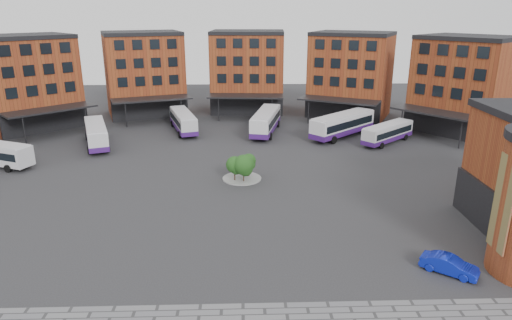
{
  "coord_description": "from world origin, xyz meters",
  "views": [
    {
      "loc": [
        2.03,
        -36.43,
        18.42
      ],
      "look_at": [
        3.43,
        6.74,
        4.0
      ],
      "focal_mm": 32.0,
      "sensor_mm": 36.0,
      "label": 1
    }
  ],
  "objects_px": {
    "bus_b": "(96,134)",
    "bus_e": "(343,124)",
    "bus_f": "(388,133)",
    "bus_d": "(266,121)",
    "blue_car": "(449,265)",
    "bus_c": "(183,121)",
    "tree_island": "(242,166)"
  },
  "relations": [
    {
      "from": "bus_b",
      "to": "bus_e",
      "type": "xyz_separation_m",
      "value": [
        35.49,
        3.53,
        0.18
      ]
    },
    {
      "from": "bus_b",
      "to": "bus_f",
      "type": "distance_m",
      "value": 41.26
    },
    {
      "from": "bus_d",
      "to": "blue_car",
      "type": "distance_m",
      "value": 41.47
    },
    {
      "from": "bus_d",
      "to": "bus_f",
      "type": "distance_m",
      "value": 18.19
    },
    {
      "from": "bus_b",
      "to": "bus_d",
      "type": "distance_m",
      "value": 24.88
    },
    {
      "from": "bus_f",
      "to": "bus_b",
      "type": "bearing_deg",
      "value": -130.81
    },
    {
      "from": "bus_f",
      "to": "bus_c",
      "type": "bearing_deg",
      "value": -144.81
    },
    {
      "from": "tree_island",
      "to": "bus_f",
      "type": "bearing_deg",
      "value": 34.87
    },
    {
      "from": "bus_e",
      "to": "blue_car",
      "type": "bearing_deg",
      "value": -42.31
    },
    {
      "from": "bus_c",
      "to": "bus_f",
      "type": "bearing_deg",
      "value": -30.76
    },
    {
      "from": "bus_b",
      "to": "blue_car",
      "type": "bearing_deg",
      "value": -63.35
    },
    {
      "from": "tree_island",
      "to": "bus_c",
      "type": "relative_size",
      "value": 0.39
    },
    {
      "from": "bus_e",
      "to": "bus_d",
      "type": "bearing_deg",
      "value": -145.06
    },
    {
      "from": "bus_c",
      "to": "blue_car",
      "type": "bearing_deg",
      "value": -76.52
    },
    {
      "from": "bus_f",
      "to": "blue_car",
      "type": "xyz_separation_m",
      "value": [
        -5.86,
        -33.83,
        -0.84
      ]
    },
    {
      "from": "bus_c",
      "to": "bus_e",
      "type": "xyz_separation_m",
      "value": [
        24.25,
        -3.97,
        0.22
      ]
    },
    {
      "from": "bus_c",
      "to": "bus_d",
      "type": "height_order",
      "value": "bus_d"
    },
    {
      "from": "bus_d",
      "to": "blue_car",
      "type": "xyz_separation_m",
      "value": [
        11.28,
        -39.89,
        -1.19
      ]
    },
    {
      "from": "tree_island",
      "to": "bus_d",
      "type": "relative_size",
      "value": 0.35
    },
    {
      "from": "bus_b",
      "to": "bus_f",
      "type": "bearing_deg",
      "value": -19.6
    },
    {
      "from": "bus_d",
      "to": "bus_e",
      "type": "bearing_deg",
      "value": -0.01
    },
    {
      "from": "bus_b",
      "to": "bus_d",
      "type": "xyz_separation_m",
      "value": [
        24.11,
        6.14,
        0.14
      ]
    },
    {
      "from": "bus_f",
      "to": "blue_car",
      "type": "bearing_deg",
      "value": -50.75
    },
    {
      "from": "bus_c",
      "to": "tree_island",
      "type": "bearing_deg",
      "value": -84.23
    },
    {
      "from": "tree_island",
      "to": "bus_f",
      "type": "height_order",
      "value": "tree_island"
    },
    {
      "from": "bus_f",
      "to": "bus_d",
      "type": "bearing_deg",
      "value": -150.38
    },
    {
      "from": "tree_island",
      "to": "bus_d",
      "type": "height_order",
      "value": "bus_d"
    },
    {
      "from": "bus_c",
      "to": "bus_e",
      "type": "distance_m",
      "value": 24.58
    },
    {
      "from": "bus_c",
      "to": "bus_d",
      "type": "distance_m",
      "value": 12.95
    },
    {
      "from": "bus_c",
      "to": "bus_b",
      "type": "bearing_deg",
      "value": -163.13
    },
    {
      "from": "tree_island",
      "to": "bus_d",
      "type": "distance_m",
      "value": 20.93
    },
    {
      "from": "bus_c",
      "to": "blue_car",
      "type": "relative_size",
      "value": 2.79
    }
  ]
}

